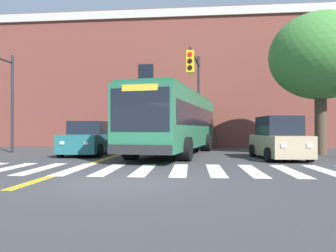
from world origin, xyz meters
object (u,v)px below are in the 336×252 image
at_px(car_teal_near_lane, 89,140).
at_px(car_tan_far_lane, 279,140).
at_px(city_bus, 177,121).
at_px(traffic_light_overhead, 196,84).
at_px(street_tree_curbside_large, 320,57).

bearing_deg(car_teal_near_lane, car_tan_far_lane, -8.05).
height_order(car_teal_near_lane, car_tan_far_lane, car_tan_far_lane).
bearing_deg(city_bus, car_tan_far_lane, -26.46).
height_order(traffic_light_overhead, street_tree_curbside_large, street_tree_curbside_large).
distance_m(car_teal_near_lane, traffic_light_overhead, 6.33).
bearing_deg(street_tree_curbside_large, car_teal_near_lane, -172.92).
xyz_separation_m(traffic_light_overhead, street_tree_curbside_large, (6.61, 0.81, 1.47)).
height_order(city_bus, traffic_light_overhead, traffic_light_overhead).
relative_size(city_bus, traffic_light_overhead, 2.18).
height_order(car_tan_far_lane, traffic_light_overhead, traffic_light_overhead).
xyz_separation_m(car_tan_far_lane, traffic_light_overhead, (-3.78, 2.03, 2.86)).
height_order(city_bus, street_tree_curbside_large, street_tree_curbside_large).
distance_m(city_bus, car_teal_near_lane, 4.76).
relative_size(traffic_light_overhead, street_tree_curbside_large, 0.74).
bearing_deg(car_teal_near_lane, traffic_light_overhead, 7.21).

